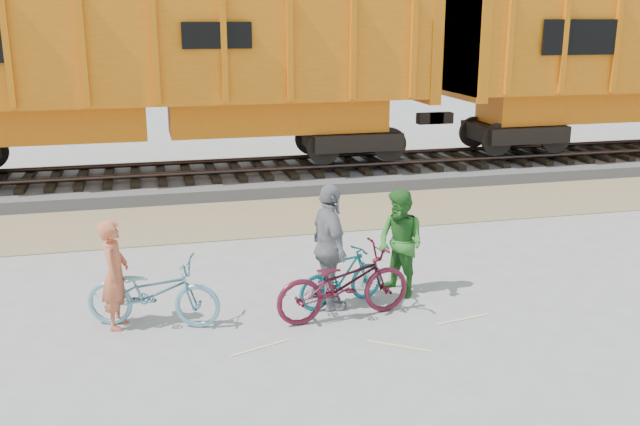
# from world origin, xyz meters

# --- Properties ---
(ground) EXTENTS (120.00, 120.00, 0.00)m
(ground) POSITION_xyz_m (0.00, 0.00, 0.00)
(ground) COLOR #9E9E99
(ground) RESTS_ON ground
(gravel_strip) EXTENTS (120.00, 3.00, 0.02)m
(gravel_strip) POSITION_xyz_m (0.00, 5.50, 0.01)
(gravel_strip) COLOR #9C8261
(gravel_strip) RESTS_ON ground
(ballast_bed) EXTENTS (120.00, 4.00, 0.30)m
(ballast_bed) POSITION_xyz_m (0.00, 9.00, 0.15)
(ballast_bed) COLOR slate
(ballast_bed) RESTS_ON ground
(track) EXTENTS (120.00, 2.60, 0.24)m
(track) POSITION_xyz_m (0.00, 9.00, 0.47)
(track) COLOR black
(track) RESTS_ON ballast_bed
(hopper_car_center) EXTENTS (14.00, 3.13, 4.65)m
(hopper_car_center) POSITION_xyz_m (-1.96, 9.00, 3.01)
(hopper_car_center) COLOR black
(hopper_car_center) RESTS_ON track
(bicycle_blue) EXTENTS (2.02, 1.24, 1.00)m
(bicycle_blue) POSITION_xyz_m (-2.34, 0.28, 0.50)
(bicycle_blue) COLOR #669FB3
(bicycle_blue) RESTS_ON ground
(bicycle_teal) EXTENTS (1.55, 0.85, 0.90)m
(bicycle_teal) POSITION_xyz_m (0.44, 0.36, 0.45)
(bicycle_teal) COLOR #147285
(bicycle_teal) RESTS_ON ground
(bicycle_maroon) EXTENTS (2.11, 0.97, 1.07)m
(bicycle_maroon) POSITION_xyz_m (0.33, -0.11, 0.54)
(bicycle_maroon) COLOR #551425
(bicycle_maroon) RESTS_ON ground
(person_solo) EXTENTS (0.47, 0.63, 1.56)m
(person_solo) POSITION_xyz_m (-2.84, 0.38, 0.78)
(person_solo) COLOR #CC613D
(person_solo) RESTS_ON ground
(person_man) EXTENTS (0.94, 1.02, 1.68)m
(person_man) POSITION_xyz_m (1.44, 0.56, 0.84)
(person_man) COLOR #2B6F26
(person_man) RESTS_ON ground
(person_woman) EXTENTS (0.58, 1.16, 1.91)m
(person_woman) POSITION_xyz_m (0.23, 0.29, 0.96)
(person_woman) COLOR gray
(person_woman) RESTS_ON ground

